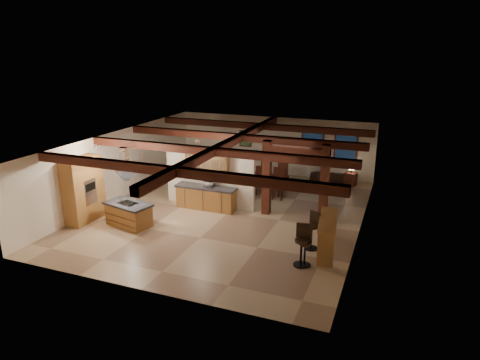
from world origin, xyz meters
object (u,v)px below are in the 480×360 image
(dining_table, at_px, (263,184))
(sofa, at_px, (330,177))
(kitchen_island, at_px, (129,214))
(bar_counter, at_px, (327,230))

(dining_table, xyz_separation_m, sofa, (2.53, 2.48, -0.07))
(dining_table, distance_m, sofa, 3.55)
(kitchen_island, bearing_deg, sofa, 53.15)
(dining_table, height_order, sofa, dining_table)
(kitchen_island, distance_m, dining_table, 6.36)
(dining_table, relative_size, bar_counter, 0.89)
(bar_counter, bearing_deg, dining_table, 126.90)
(kitchen_island, height_order, sofa, kitchen_island)
(kitchen_island, bearing_deg, dining_table, 58.03)
(sofa, bearing_deg, bar_counter, 92.07)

